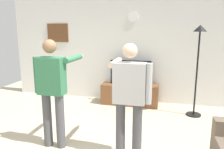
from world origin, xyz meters
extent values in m
cube|color=silver|center=(0.00, 2.95, 1.35)|extent=(6.40, 0.10, 2.70)
cube|color=brown|center=(0.18, 2.60, 0.26)|extent=(1.43, 0.47, 0.52)
sphere|color=black|center=(0.18, 2.35, 0.28)|extent=(0.04, 0.04, 0.04)
cube|color=black|center=(0.18, 2.65, 0.82)|extent=(1.02, 0.06, 0.61)
cube|color=blue|center=(0.18, 2.62, 0.82)|extent=(0.96, 0.01, 0.55)
cylinder|color=white|center=(0.18, 2.89, 2.19)|extent=(0.25, 0.03, 0.25)
cube|color=brown|center=(-1.90, 2.90, 1.79)|extent=(0.61, 0.04, 0.50)
cylinder|color=black|center=(1.70, 2.19, 0.01)|extent=(0.32, 0.32, 0.03)
cylinder|color=black|center=(1.70, 2.19, 0.94)|extent=(0.04, 0.04, 1.81)
cone|color=black|center=(1.70, 2.19, 1.91)|extent=(0.28, 0.28, 0.14)
cylinder|color=#4C4C51|center=(-0.80, 0.25, 0.45)|extent=(0.14, 0.14, 0.89)
cylinder|color=#4C4C51|center=(-0.57, 0.25, 0.45)|extent=(0.14, 0.14, 0.89)
cube|color=#33724C|center=(-0.68, 0.25, 1.18)|extent=(0.41, 0.22, 0.58)
sphere|color=#8C6647|center=(-0.68, 0.25, 1.64)|extent=(0.21, 0.21, 0.21)
cylinder|color=#33724C|center=(-0.93, 0.25, 1.18)|extent=(0.09, 0.09, 0.58)
cylinder|color=#33724C|center=(-0.43, 0.54, 1.42)|extent=(0.09, 0.58, 0.09)
cube|color=white|center=(-0.43, 0.86, 1.42)|extent=(0.04, 0.12, 0.04)
cylinder|color=#4C4C51|center=(0.42, 0.25, 0.42)|extent=(0.14, 0.14, 0.85)
cylinder|color=#4C4C51|center=(0.67, 0.25, 0.42)|extent=(0.14, 0.14, 0.85)
cube|color=#B7B7B7|center=(0.54, 0.25, 1.14)|extent=(0.46, 0.22, 0.59)
sphere|color=beige|center=(0.54, 0.25, 1.60)|extent=(0.21, 0.21, 0.21)
cylinder|color=beige|center=(0.27, 0.54, 1.38)|extent=(0.09, 0.58, 0.09)
cube|color=white|center=(0.27, 0.86, 1.38)|extent=(0.04, 0.12, 0.04)
cylinder|color=#B7B7B7|center=(0.82, 0.25, 1.14)|extent=(0.09, 0.09, 0.58)
camera|label=1|loc=(1.02, -2.76, 1.89)|focal=35.27mm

